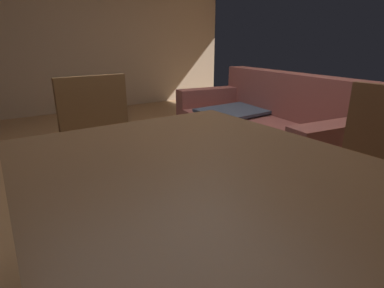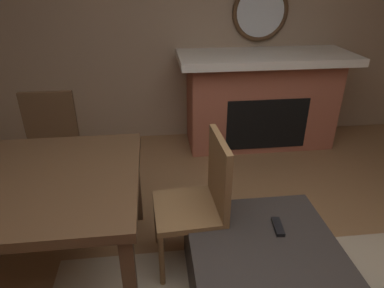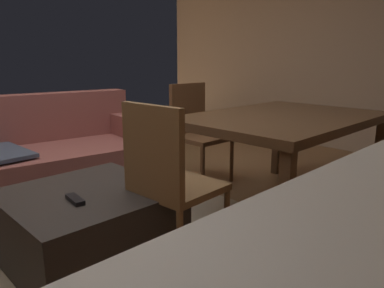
{
  "view_description": "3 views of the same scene",
  "coord_description": "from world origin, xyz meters",
  "px_view_note": "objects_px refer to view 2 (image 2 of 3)",
  "views": [
    {
      "loc": [
        1.89,
        -1.19,
        1.12
      ],
      "look_at": [
        0.62,
        -0.34,
        0.61
      ],
      "focal_mm": 28.13,
      "sensor_mm": 36.0,
      "label": 1
    },
    {
      "loc": [
        0.36,
        1.14,
        1.83
      ],
      "look_at": [
        0.12,
        -0.94,
        0.76
      ],
      "focal_mm": 31.96,
      "sensor_mm": 36.0,
      "label": 2
    },
    {
      "loc": [
        -1.17,
        -2.13,
        1.16
      ],
      "look_at": [
        0.56,
        -0.37,
        0.58
      ],
      "focal_mm": 34.12,
      "sensor_mm": 36.0,
      "label": 3
    }
  ],
  "objects_px": {
    "round_wall_mirror": "(260,12)",
    "tv_remote": "(278,227)",
    "ottoman_coffee_table": "(260,267)",
    "dining_chair_west": "(202,196)",
    "dining_table": "(6,190)",
    "fireplace": "(261,99)",
    "dining_chair_south": "(50,141)"
  },
  "relations": [
    {
      "from": "round_wall_mirror",
      "to": "tv_remote",
      "type": "height_order",
      "value": "round_wall_mirror"
    },
    {
      "from": "ottoman_coffee_table",
      "to": "tv_remote",
      "type": "xyz_separation_m",
      "value": [
        -0.12,
        -0.1,
        0.22
      ]
    },
    {
      "from": "round_wall_mirror",
      "to": "dining_chair_west",
      "type": "bearing_deg",
      "value": 65.61
    },
    {
      "from": "ottoman_coffee_table",
      "to": "dining_table",
      "type": "bearing_deg",
      "value": -12.73
    },
    {
      "from": "dining_chair_west",
      "to": "tv_remote",
      "type": "bearing_deg",
      "value": 150.68
    },
    {
      "from": "fireplace",
      "to": "round_wall_mirror",
      "type": "distance_m",
      "value": 0.93
    },
    {
      "from": "round_wall_mirror",
      "to": "dining_chair_west",
      "type": "height_order",
      "value": "round_wall_mirror"
    },
    {
      "from": "dining_table",
      "to": "dining_chair_south",
      "type": "xyz_separation_m",
      "value": [
        0.0,
        -0.94,
        -0.14
      ]
    },
    {
      "from": "dining_table",
      "to": "dining_chair_west",
      "type": "xyz_separation_m",
      "value": [
        -1.17,
        -0.0,
        -0.14
      ]
    },
    {
      "from": "round_wall_mirror",
      "to": "ottoman_coffee_table",
      "type": "xyz_separation_m",
      "value": [
        0.6,
        2.36,
        -1.21
      ]
    },
    {
      "from": "tv_remote",
      "to": "dining_chair_west",
      "type": "xyz_separation_m",
      "value": [
        0.43,
        -0.24,
        0.09
      ]
    },
    {
      "from": "dining_chair_west",
      "to": "round_wall_mirror",
      "type": "bearing_deg",
      "value": -114.39
    },
    {
      "from": "round_wall_mirror",
      "to": "fireplace",
      "type": "bearing_deg",
      "value": 90.0
    },
    {
      "from": "fireplace",
      "to": "ottoman_coffee_table",
      "type": "height_order",
      "value": "fireplace"
    },
    {
      "from": "dining_chair_south",
      "to": "dining_chair_west",
      "type": "relative_size",
      "value": 1.0
    },
    {
      "from": "fireplace",
      "to": "dining_chair_south",
      "type": "bearing_deg",
      "value": 20.84
    },
    {
      "from": "dining_chair_west",
      "to": "ottoman_coffee_table",
      "type": "bearing_deg",
      "value": 132.68
    },
    {
      "from": "ottoman_coffee_table",
      "to": "dining_chair_south",
      "type": "height_order",
      "value": "dining_chair_south"
    },
    {
      "from": "dining_chair_south",
      "to": "tv_remote",
      "type": "bearing_deg",
      "value": 143.74
    },
    {
      "from": "ottoman_coffee_table",
      "to": "tv_remote",
      "type": "relative_size",
      "value": 5.36
    },
    {
      "from": "fireplace",
      "to": "dining_table",
      "type": "height_order",
      "value": "fireplace"
    },
    {
      "from": "ottoman_coffee_table",
      "to": "dining_table",
      "type": "relative_size",
      "value": 0.55
    },
    {
      "from": "round_wall_mirror",
      "to": "ottoman_coffee_table",
      "type": "distance_m",
      "value": 2.72
    },
    {
      "from": "round_wall_mirror",
      "to": "dining_table",
      "type": "xyz_separation_m",
      "value": [
        2.09,
        2.02,
        -0.76
      ]
    },
    {
      "from": "round_wall_mirror",
      "to": "dining_table",
      "type": "height_order",
      "value": "round_wall_mirror"
    },
    {
      "from": "fireplace",
      "to": "tv_remote",
      "type": "distance_m",
      "value": 2.04
    },
    {
      "from": "round_wall_mirror",
      "to": "ottoman_coffee_table",
      "type": "bearing_deg",
      "value": 75.73
    },
    {
      "from": "fireplace",
      "to": "dining_table",
      "type": "relative_size",
      "value": 1.18
    },
    {
      "from": "ottoman_coffee_table",
      "to": "dining_chair_south",
      "type": "xyz_separation_m",
      "value": [
        1.49,
        -1.28,
        0.31
      ]
    },
    {
      "from": "fireplace",
      "to": "dining_table",
      "type": "bearing_deg",
      "value": 39.73
    },
    {
      "from": "fireplace",
      "to": "tv_remote",
      "type": "relative_size",
      "value": 11.55
    },
    {
      "from": "dining_chair_south",
      "to": "dining_chair_west",
      "type": "bearing_deg",
      "value": 141.45
    }
  ]
}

